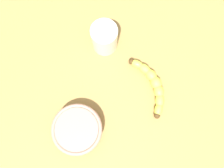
{
  "coord_description": "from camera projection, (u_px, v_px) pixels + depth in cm",
  "views": [
    {
      "loc": [
        10.94,
        -9.44,
        73.05
      ],
      "look_at": [
        -0.82,
        -3.85,
        5.0
      ],
      "focal_mm": 35.66,
      "sensor_mm": 36.0,
      "label": 1
    }
  ],
  "objects": [
    {
      "name": "banana",
      "position": [
        152.0,
        84.0,
        0.7
      ],
      "size": [
        20.56,
        7.28,
        3.52
      ],
      "rotation": [
        0.0,
        0.0,
        3.11
      ],
      "color": "#DFE149",
      "rests_on": "wooden_tabletop"
    },
    {
      "name": "ceramic_bowl",
      "position": [
        78.0,
        129.0,
        0.66
      ],
      "size": [
        14.88,
        14.88,
        5.26
      ],
      "color": "tan",
      "rests_on": "wooden_tabletop"
    },
    {
      "name": "smoothie_glass",
      "position": [
        106.0,
        38.0,
        0.69
      ],
      "size": [
        8.05,
        8.05,
        10.64
      ],
      "color": "silver",
      "rests_on": "wooden_tabletop"
    },
    {
      "name": "wooden_tabletop",
      "position": [
        124.0,
        83.0,
        0.73
      ],
      "size": [
        120.0,
        120.0,
        3.0
      ],
      "primitive_type": "cube",
      "color": "#A38045",
      "rests_on": "ground"
    }
  ]
}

